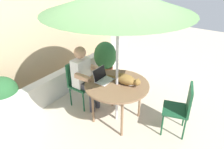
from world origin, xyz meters
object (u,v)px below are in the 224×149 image
(cat, at_px, (127,80))
(potted_plant_near_fence, at_px, (105,60))
(person_seated, at_px, (84,75))
(potted_plant_by_chair, at_px, (3,95))
(patio_table, at_px, (117,87))
(chair_occupied, at_px, (78,80))
(patio_umbrella, at_px, (118,0))
(chair_empty, at_px, (182,106))
(laptop, at_px, (102,77))

(cat, relative_size, potted_plant_near_fence, 0.66)
(person_seated, xyz_separation_m, potted_plant_by_chair, (-1.07, 1.02, -0.26))
(patio_table, height_order, chair_occupied, chair_occupied)
(patio_umbrella, relative_size, potted_plant_by_chair, 2.87)
(patio_umbrella, height_order, chair_empty, patio_umbrella)
(potted_plant_near_fence, bearing_deg, chair_empty, -108.95)
(person_seated, distance_m, cat, 0.88)
(chair_empty, relative_size, laptop, 2.94)
(person_seated, height_order, potted_plant_by_chair, person_seated)
(patio_umbrella, height_order, laptop, patio_umbrella)
(patio_umbrella, xyz_separation_m, potted_plant_near_fence, (1.01, 0.99, -1.52))
(patio_table, relative_size, potted_plant_by_chair, 1.38)
(patio_umbrella, relative_size, chair_empty, 2.51)
(patio_umbrella, xyz_separation_m, person_seated, (0.00, 0.73, -1.39))
(chair_empty, relative_size, potted_plant_by_chair, 1.14)
(patio_table, distance_m, patio_umbrella, 1.40)
(cat, bearing_deg, patio_table, 124.36)
(chair_empty, height_order, cat, cat)
(patio_table, xyz_separation_m, potted_plant_near_fence, (1.01, 0.99, -0.13))
(chair_empty, distance_m, cat, 0.97)
(chair_occupied, distance_m, potted_plant_near_fence, 1.02)
(chair_occupied, xyz_separation_m, laptop, (-0.04, -0.61, 0.28))
(chair_empty, distance_m, potted_plant_near_fence, 2.13)
(chair_empty, relative_size, cat, 1.38)
(patio_table, height_order, patio_umbrella, patio_umbrella)
(patio_umbrella, relative_size, chair_occupied, 2.51)
(chair_empty, height_order, potted_plant_by_chair, chair_empty)
(patio_table, bearing_deg, person_seated, 90.00)
(chair_empty, bearing_deg, patio_umbrella, 107.33)
(cat, bearing_deg, person_seated, 95.95)
(chair_occupied, bearing_deg, potted_plant_near_fence, 5.54)
(cat, distance_m, potted_plant_by_chair, 2.24)
(cat, bearing_deg, potted_plant_near_fence, 50.52)
(patio_table, distance_m, potted_plant_by_chair, 2.07)
(patio_umbrella, bearing_deg, potted_plant_by_chair, 121.37)
(patio_umbrella, bearing_deg, person_seated, 90.00)
(chair_occupied, bearing_deg, person_seated, -90.00)
(chair_occupied, height_order, laptop, laptop)
(patio_umbrella, distance_m, chair_occupied, 1.79)
(chair_occupied, distance_m, cat, 1.07)
(person_seated, xyz_separation_m, potted_plant_near_fence, (1.01, 0.26, -0.14))
(person_seated, bearing_deg, potted_plant_by_chair, 136.34)
(chair_empty, xyz_separation_m, potted_plant_near_fence, (0.69, 2.02, 0.03))
(chair_occupied, relative_size, potted_plant_near_fence, 0.91)
(patio_umbrella, bearing_deg, laptop, 97.48)
(laptop, distance_m, potted_plant_near_fence, 1.29)
(chair_empty, distance_m, potted_plant_by_chair, 3.11)
(patio_table, bearing_deg, chair_occupied, 90.00)
(person_seated, height_order, laptop, person_seated)
(potted_plant_near_fence, bearing_deg, potted_plant_by_chair, 159.87)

